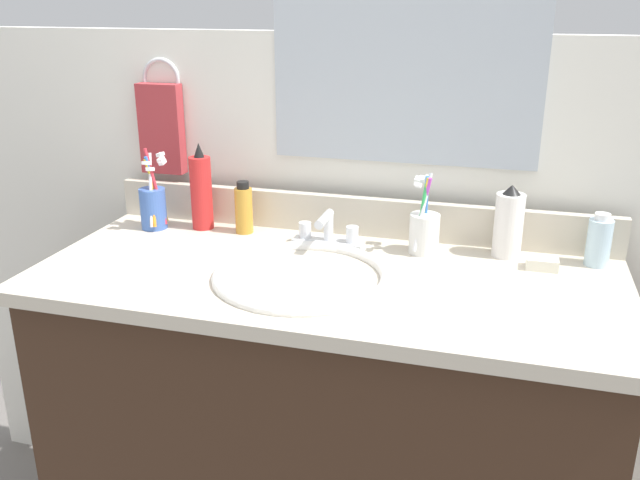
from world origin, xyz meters
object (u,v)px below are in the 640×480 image
Objects in this scene: bottle_oil_amber at (244,209)px; bottle_gel_clear at (599,241)px; hand_towel at (162,129)px; soap_bar at (542,263)px; faucet at (328,234)px; bottle_lotion_white at (509,223)px; bottle_spray_red at (201,191)px; cup_white_ceramic at (424,230)px; cup_blue_plastic at (153,205)px.

bottle_oil_amber is 1.10× the size of bottle_gel_clear.
hand_towel reaches higher than soap_bar.
faucet is at bearing -14.27° from hand_towel.
bottle_lotion_white is at bearing 142.11° from soap_bar.
bottle_spray_red is 1.17× the size of cup_white_ceramic.
faucet is at bearing -173.47° from bottle_lotion_white.
cup_blue_plastic is at bearing 178.86° from soap_bar.
cup_white_ceramic reaches higher than bottle_gel_clear.
cup_blue_plastic is at bearing -177.26° from bottle_lotion_white.
cup_white_ceramic is 2.78× the size of soap_bar.
soap_bar is at bearing -6.31° from cup_white_ceramic.
bottle_gel_clear is 0.58× the size of cup_blue_plastic.
cup_blue_plastic is (0.02, -0.11, -0.16)m from hand_towel.
cup_blue_plastic is at bearing -179.14° from cup_white_ceramic.
bottle_oil_amber is 0.68m from soap_bar.
cup_blue_plastic is (-0.65, -0.01, 0.01)m from cup_white_ceramic.
bottle_oil_amber is 1.94× the size of soap_bar.
bottle_gel_clear is (0.18, -0.00, -0.02)m from bottle_lotion_white.
hand_towel is 0.95m from soap_bar.
hand_towel is at bearing 165.73° from faucet.
bottle_lotion_white reaches higher than soap_bar.
bottle_lotion_white is 0.71m from bottle_spray_red.
bottle_lotion_white is (0.85, -0.07, -0.15)m from hand_towel.
bottle_oil_amber is 0.22m from cup_blue_plastic.
hand_towel is 1.13× the size of cup_blue_plastic.
cup_blue_plastic reaches higher than bottle_gel_clear.
cup_white_ceramic is at bearing 3.96° from faucet.
hand_towel reaches higher than bottle_gel_clear.
bottle_spray_red is 1.07× the size of cup_blue_plastic.
cup_blue_plastic is (-0.22, -0.03, -0.00)m from bottle_oil_amber.
bottle_spray_red is at bearing -179.44° from bottle_lotion_white.
bottle_lotion_white is 0.81× the size of cup_blue_plastic.
bottle_gel_clear is 0.36m from cup_white_ceramic.
bottle_spray_red reaches higher than cup_blue_plastic.
bottle_spray_red is at bearing -30.22° from hand_towel.
faucet is at bearing -9.12° from bottle_oil_amber.
cup_white_ceramic is 0.25m from soap_bar.
bottle_spray_red is at bearing 177.56° from cup_white_ceramic.
bottle_lotion_white is 0.82m from cup_blue_plastic.
bottle_oil_amber is 0.43m from cup_white_ceramic.
faucet is at bearing -0.65° from cup_blue_plastic.
bottle_spray_red is (-0.11, 0.00, 0.03)m from bottle_oil_amber.
bottle_spray_red is 0.79m from soap_bar.
bottle_lotion_white is 0.11m from soap_bar.
cup_white_ceramic reaches higher than bottle_lotion_white.
hand_towel reaches higher than bottle_oil_amber.
bottle_spray_red is 0.89m from bottle_gel_clear.
bottle_lotion_white reaches higher than bottle_gel_clear.
soap_bar is at bearing -1.14° from cup_blue_plastic.
hand_towel is at bearing 171.35° from cup_white_ceramic.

